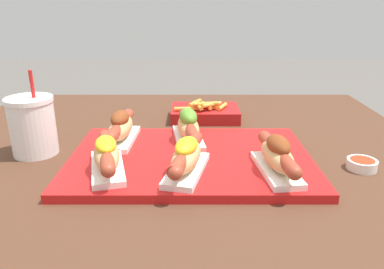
{
  "coord_description": "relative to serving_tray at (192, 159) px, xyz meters",
  "views": [
    {
      "loc": [
        0.03,
        -0.83,
        1.04
      ],
      "look_at": [
        0.02,
        -0.07,
        0.76
      ],
      "focal_mm": 35.0,
      "sensor_mm": 36.0,
      "label": 1
    }
  ],
  "objects": [
    {
      "name": "sauce_bowl",
      "position": [
        0.36,
        -0.03,
        0.0
      ],
      "size": [
        0.06,
        0.06,
        0.02
      ],
      "color": "white",
      "rests_on": "patio_table"
    },
    {
      "name": "hot_dog_2",
      "position": [
        0.17,
        -0.08,
        0.04
      ],
      "size": [
        0.08,
        0.2,
        0.07
      ],
      "color": "white",
      "rests_on": "serving_tray"
    },
    {
      "name": "fries_basket",
      "position": [
        0.04,
        0.31,
        0.01
      ],
      "size": [
        0.2,
        0.13,
        0.06
      ],
      "color": "#B21919",
      "rests_on": "patio_table"
    },
    {
      "name": "hot_dog_1",
      "position": [
        -0.01,
        -0.09,
        0.04
      ],
      "size": [
        0.09,
        0.2,
        0.07
      ],
      "color": "white",
      "rests_on": "serving_tray"
    },
    {
      "name": "hot_dog_3",
      "position": [
        -0.16,
        0.08,
        0.04
      ],
      "size": [
        0.07,
        0.2,
        0.07
      ],
      "color": "white",
      "rests_on": "serving_tray"
    },
    {
      "name": "drink_cup",
      "position": [
        -0.35,
        0.05,
        0.06
      ],
      "size": [
        0.1,
        0.1,
        0.19
      ],
      "color": "white",
      "rests_on": "patio_table"
    },
    {
      "name": "serving_tray",
      "position": [
        0.0,
        0.0,
        0.0
      ],
      "size": [
        0.51,
        0.35,
        0.02
      ],
      "color": "red",
      "rests_on": "patio_table"
    },
    {
      "name": "patio_table",
      "position": [
        -0.02,
        0.09,
        -0.36
      ],
      "size": [
        1.21,
        1.02,
        0.7
      ],
      "color": "#4C2D1E",
      "rests_on": "ground_plane"
    },
    {
      "name": "hot_dog_0",
      "position": [
        -0.16,
        -0.08,
        0.04
      ],
      "size": [
        0.1,
        0.2,
        0.07
      ],
      "color": "white",
      "rests_on": "serving_tray"
    },
    {
      "name": "hot_dog_4",
      "position": [
        -0.01,
        0.09,
        0.04
      ],
      "size": [
        0.08,
        0.2,
        0.08
      ],
      "color": "white",
      "rests_on": "serving_tray"
    }
  ]
}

